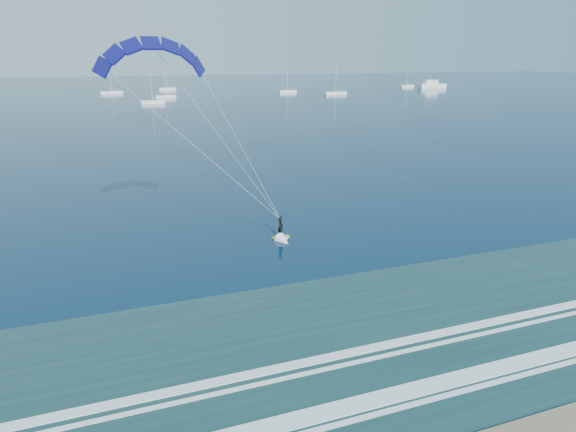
{
  "coord_description": "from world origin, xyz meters",
  "views": [
    {
      "loc": [
        -10.81,
        -12.21,
        15.48
      ],
      "look_at": [
        2.93,
        24.26,
        3.36
      ],
      "focal_mm": 32.0,
      "sensor_mm": 36.0,
      "label": 1
    }
  ],
  "objects_px": {
    "sailboat_3": "(166,97)",
    "sailboat_7": "(152,102)",
    "sailboat_5": "(287,91)",
    "sailboat_4": "(167,89)",
    "motor_yacht": "(432,85)",
    "sailboat_6": "(335,93)",
    "sailboat_2": "(111,92)",
    "kitesurfer_rig": "(226,145)",
    "sailboat_8": "(407,86)"
  },
  "relations": [
    {
      "from": "sailboat_6",
      "to": "sailboat_7",
      "type": "xyz_separation_m",
      "value": [
        -78.61,
        -18.99,
        -0.0
      ]
    },
    {
      "from": "sailboat_2",
      "to": "sailboat_7",
      "type": "xyz_separation_m",
      "value": [
        11.0,
        -56.38,
        0.01
      ]
    },
    {
      "from": "motor_yacht",
      "to": "sailboat_5",
      "type": "distance_m",
      "value": 82.35
    },
    {
      "from": "sailboat_2",
      "to": "sailboat_3",
      "type": "bearing_deg",
      "value": -60.76
    },
    {
      "from": "sailboat_3",
      "to": "sailboat_4",
      "type": "bearing_deg",
      "value": 81.33
    },
    {
      "from": "motor_yacht",
      "to": "sailboat_3",
      "type": "xyz_separation_m",
      "value": [
        -137.1,
        -19.9,
        -0.97
      ]
    },
    {
      "from": "sailboat_3",
      "to": "sailboat_5",
      "type": "distance_m",
      "value": 56.45
    },
    {
      "from": "sailboat_6",
      "to": "sailboat_3",
      "type": "bearing_deg",
      "value": 176.63
    },
    {
      "from": "kitesurfer_rig",
      "to": "sailboat_2",
      "type": "xyz_separation_m",
      "value": [
        -0.36,
        203.42,
        -8.48
      ]
    },
    {
      "from": "kitesurfer_rig",
      "to": "motor_yacht",
      "type": "relative_size",
      "value": 1.17
    },
    {
      "from": "kitesurfer_rig",
      "to": "sailboat_4",
      "type": "bearing_deg",
      "value": 83.3
    },
    {
      "from": "sailboat_4",
      "to": "sailboat_6",
      "type": "xyz_separation_m",
      "value": [
        63.28,
        -54.94,
        0.01
      ]
    },
    {
      "from": "motor_yacht",
      "to": "sailboat_5",
      "type": "height_order",
      "value": "sailboat_5"
    },
    {
      "from": "sailboat_7",
      "to": "sailboat_8",
      "type": "height_order",
      "value": "sailboat_7"
    },
    {
      "from": "kitesurfer_rig",
      "to": "sailboat_4",
      "type": "xyz_separation_m",
      "value": [
        25.96,
        220.97,
        -8.49
      ]
    },
    {
      "from": "motor_yacht",
      "to": "sailboat_6",
      "type": "relative_size",
      "value": 1.16
    },
    {
      "from": "motor_yacht",
      "to": "sailboat_7",
      "type": "relative_size",
      "value": 1.31
    },
    {
      "from": "sailboat_5",
      "to": "sailboat_8",
      "type": "height_order",
      "value": "sailboat_5"
    },
    {
      "from": "sailboat_2",
      "to": "sailboat_8",
      "type": "xyz_separation_m",
      "value": [
        148.5,
        -1.71,
        -0.01
      ]
    },
    {
      "from": "sailboat_2",
      "to": "sailboat_8",
      "type": "height_order",
      "value": "sailboat_2"
    },
    {
      "from": "sailboat_2",
      "to": "sailboat_5",
      "type": "height_order",
      "value": "sailboat_2"
    },
    {
      "from": "kitesurfer_rig",
      "to": "sailboat_5",
      "type": "distance_m",
      "value": 196.76
    },
    {
      "from": "sailboat_3",
      "to": "sailboat_6",
      "type": "distance_m",
      "value": 71.14
    },
    {
      "from": "sailboat_6",
      "to": "sailboat_8",
      "type": "relative_size",
      "value": 1.26
    },
    {
      "from": "motor_yacht",
      "to": "sailboat_6",
      "type": "xyz_separation_m",
      "value": [
        -66.09,
        -24.08,
        -0.96
      ]
    },
    {
      "from": "sailboat_5",
      "to": "sailboat_7",
      "type": "distance_m",
      "value": 71.98
    },
    {
      "from": "sailboat_2",
      "to": "motor_yacht",
      "type": "bearing_deg",
      "value": -4.88
    },
    {
      "from": "sailboat_4",
      "to": "sailboat_7",
      "type": "height_order",
      "value": "sailboat_7"
    },
    {
      "from": "sailboat_3",
      "to": "sailboat_7",
      "type": "relative_size",
      "value": 0.9
    },
    {
      "from": "sailboat_4",
      "to": "sailboat_5",
      "type": "distance_m",
      "value": 61.11
    },
    {
      "from": "sailboat_4",
      "to": "kitesurfer_rig",
      "type": "bearing_deg",
      "value": -96.7
    },
    {
      "from": "sailboat_2",
      "to": "sailboat_7",
      "type": "relative_size",
      "value": 1.04
    },
    {
      "from": "sailboat_2",
      "to": "sailboat_6",
      "type": "bearing_deg",
      "value": -22.65
    },
    {
      "from": "sailboat_3",
      "to": "sailboat_8",
      "type": "height_order",
      "value": "sailboat_3"
    },
    {
      "from": "kitesurfer_rig",
      "to": "sailboat_8",
      "type": "height_order",
      "value": "kitesurfer_rig"
    },
    {
      "from": "sailboat_8",
      "to": "sailboat_2",
      "type": "bearing_deg",
      "value": 179.34
    },
    {
      "from": "sailboat_6",
      "to": "motor_yacht",
      "type": "bearing_deg",
      "value": 20.02
    },
    {
      "from": "kitesurfer_rig",
      "to": "sailboat_2",
      "type": "distance_m",
      "value": 203.59
    },
    {
      "from": "sailboat_5",
      "to": "sailboat_2",
      "type": "bearing_deg",
      "value": 164.07
    },
    {
      "from": "sailboat_6",
      "to": "sailboat_8",
      "type": "distance_m",
      "value": 68.87
    },
    {
      "from": "sailboat_3",
      "to": "sailboat_4",
      "type": "height_order",
      "value": "sailboat_4"
    },
    {
      "from": "motor_yacht",
      "to": "sailboat_3",
      "type": "relative_size",
      "value": 1.45
    },
    {
      "from": "sailboat_4",
      "to": "motor_yacht",
      "type": "bearing_deg",
      "value": -13.42
    },
    {
      "from": "sailboat_5",
      "to": "sailboat_6",
      "type": "xyz_separation_m",
      "value": [
        15.9,
        -16.35,
        0.01
      ]
    },
    {
      "from": "sailboat_4",
      "to": "sailboat_5",
      "type": "bearing_deg",
      "value": -39.16
    },
    {
      "from": "sailboat_3",
      "to": "motor_yacht",
      "type": "bearing_deg",
      "value": 8.26
    },
    {
      "from": "sailboat_4",
      "to": "sailboat_8",
      "type": "height_order",
      "value": "sailboat_4"
    },
    {
      "from": "sailboat_3",
      "to": "sailboat_6",
      "type": "height_order",
      "value": "sailboat_6"
    },
    {
      "from": "motor_yacht",
      "to": "sailboat_3",
      "type": "height_order",
      "value": "sailboat_3"
    },
    {
      "from": "kitesurfer_rig",
      "to": "sailboat_7",
      "type": "height_order",
      "value": "kitesurfer_rig"
    }
  ]
}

